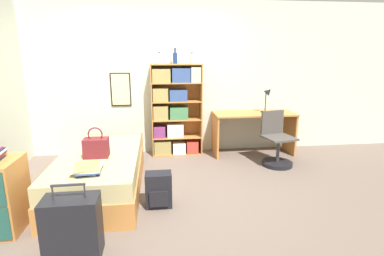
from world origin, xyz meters
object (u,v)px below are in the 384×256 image
(handbag, at_px, (96,147))
(book_stack_on_bed, at_px, (88,169))
(bottle_green, at_px, (159,59))
(desk, at_px, (253,124))
(bottle_clear, at_px, (192,59))
(bottle_brown, at_px, (175,58))
(bookcase, at_px, (174,111))
(suitcase, at_px, (73,228))
(bed, at_px, (101,172))
(desk_lamp, at_px, (268,95))
(desk_chair, at_px, (276,148))
(backpack, at_px, (159,190))

(handbag, xyz_separation_m, book_stack_on_bed, (0.00, -0.49, -0.09))
(bottle_green, distance_m, desk, 1.95)
(bottle_clear, bearing_deg, bottle_brown, 173.24)
(bookcase, bearing_deg, bottle_brown, 39.62)
(book_stack_on_bed, distance_m, suitcase, 0.75)
(handbag, distance_m, bottle_brown, 2.11)
(bed, height_order, desk_lamp, desk_lamp)
(bottle_green, bearing_deg, desk_lamp, -2.91)
(bottle_green, bearing_deg, bottle_brown, 8.07)
(suitcase, xyz_separation_m, bottle_green, (0.81, 2.66, 1.36))
(bed, relative_size, bottle_clear, 10.59)
(desk, relative_size, desk_chair, 1.64)
(bed, height_order, desk_chair, desk_chair)
(handbag, relative_size, backpack, 0.92)
(desk, bearing_deg, desk_lamp, 7.23)
(suitcase, distance_m, bottle_green, 3.09)
(bed, distance_m, desk_lamp, 3.02)
(bottle_clear, bearing_deg, desk_chair, -29.39)
(desk, distance_m, backpack, 2.42)
(bottle_brown, distance_m, backpack, 2.41)
(desk_lamp, bearing_deg, handbag, -152.64)
(book_stack_on_bed, bearing_deg, bottle_green, 67.59)
(backpack, bearing_deg, handbag, 152.39)
(bed, relative_size, desk_lamp, 4.39)
(handbag, distance_m, bookcase, 1.80)
(book_stack_on_bed, distance_m, desk_chair, 2.89)
(bed, height_order, bottle_brown, bottle_brown)
(bottle_brown, xyz_separation_m, bottle_clear, (0.28, -0.03, -0.03))
(bottle_clear, bearing_deg, handbag, -132.48)
(bookcase, distance_m, backpack, 1.97)
(bottle_brown, relative_size, desk_chair, 0.30)
(book_stack_on_bed, relative_size, desk, 0.28)
(bed, xyz_separation_m, desk_chair, (2.60, 0.62, 0.03))
(bottle_clear, height_order, desk_lamp, bottle_clear)
(book_stack_on_bed, height_order, bottle_brown, bottle_brown)
(bottle_green, height_order, bottle_brown, bottle_brown)
(bookcase, height_order, desk_chair, bookcase)
(desk_chair, bearing_deg, bookcase, 155.60)
(book_stack_on_bed, height_order, desk_chair, desk_chair)
(bookcase, xyz_separation_m, bottle_brown, (0.04, 0.03, 0.88))
(handbag, distance_m, desk_lamp, 3.01)
(bottle_brown, bearing_deg, bed, -127.79)
(handbag, distance_m, suitcase, 1.24)
(bottle_clear, distance_m, desk, 1.54)
(suitcase, bearing_deg, backpack, 47.70)
(suitcase, bearing_deg, bottle_clear, 63.26)
(bed, relative_size, book_stack_on_bed, 5.00)
(handbag, bearing_deg, bed, 87.59)
(desk_chair, bearing_deg, bottle_green, 158.53)
(desk, height_order, desk_lamp, desk_lamp)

